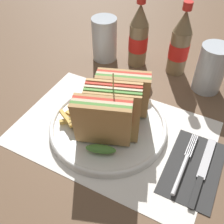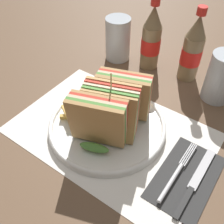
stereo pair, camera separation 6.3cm
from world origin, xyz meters
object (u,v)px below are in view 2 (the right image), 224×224
fork (175,176)px  glass_near (221,77)px  club_sandwich (111,109)px  coke_bottle_near (151,39)px  glass_far (118,39)px  plate_main (107,125)px  coke_bottle_far (192,50)px  knife (195,181)px

fork → glass_near: size_ratio=1.27×
club_sandwich → coke_bottle_near: (-0.07, 0.30, 0.01)m
glass_far → glass_near: bearing=-1.5°
coke_bottle_near → plate_main: bearing=-80.1°
glass_near → glass_far: size_ratio=1.00×
club_sandwich → coke_bottle_near: bearing=102.6°
plate_main → coke_bottle_far: 0.33m
club_sandwich → coke_bottle_near: coke_bottle_near is taller
glass_far → fork: bearing=-41.0°
club_sandwich → coke_bottle_far: bearing=79.8°
plate_main → club_sandwich: size_ratio=1.41×
fork → knife: 0.04m
glass_far → plate_main: bearing=-60.2°
coke_bottle_far → glass_far: size_ratio=1.59×
coke_bottle_far → glass_near: size_ratio=1.59×
coke_bottle_near → coke_bottle_far: size_ratio=1.00×
fork → glass_near: (-0.02, 0.30, 0.06)m
knife → glass_near: 0.30m
club_sandwich → fork: club_sandwich is taller
coke_bottle_far → glass_near: (0.10, -0.04, -0.02)m
fork → glass_near: bearing=94.4°
coke_bottle_near → glass_far: (-0.11, -0.02, -0.02)m
coke_bottle_near → glass_near: bearing=-6.5°
club_sandwich → glass_near: (0.16, 0.27, -0.01)m
club_sandwich → glass_near: club_sandwich is taller
plate_main → coke_bottle_near: 0.31m
plate_main → coke_bottle_near: bearing=99.9°
fork → coke_bottle_near: bearing=127.5°
coke_bottle_far → knife: bearing=-63.4°
plate_main → club_sandwich: bearing=-17.8°
glass_near → fork: bearing=-85.9°
knife → coke_bottle_near: bearing=132.9°
fork → knife: bearing=20.3°
coke_bottle_far → coke_bottle_near: bearing=-173.0°
glass_near → glass_far: bearing=178.5°
glass_far → club_sandwich: bearing=-58.2°
glass_near → knife: bearing=-78.0°
fork → glass_far: bearing=139.3°
fork → coke_bottle_far: (-0.13, 0.34, 0.08)m
coke_bottle_near → glass_near: coke_bottle_near is taller
fork → coke_bottle_far: size_ratio=0.80×
fork → knife: (0.04, 0.01, -0.00)m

